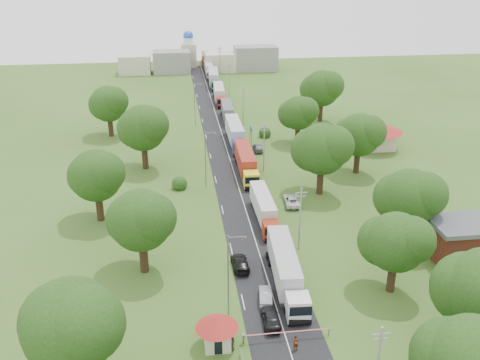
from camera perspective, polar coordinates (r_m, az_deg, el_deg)
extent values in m
plane|color=#38561C|center=(78.47, 1.17, -4.98)|extent=(260.00, 260.00, 0.00)
cube|color=black|center=(96.39, -0.58, 0.61)|extent=(8.00, 200.00, 0.04)
cylinder|color=slate|center=(57.01, 0.38, -16.63)|extent=(0.20, 0.20, 1.10)
cube|color=slate|center=(56.69, 0.38, -16.25)|extent=(0.35, 0.35, 0.25)
cylinder|color=red|center=(57.38, 5.01, -15.86)|extent=(9.00, 0.12, 0.12)
cylinder|color=slate|center=(58.68, 9.46, -15.73)|extent=(0.10, 0.10, 1.00)
cube|color=beige|center=(56.38, -2.45, -16.34)|extent=(2.60, 2.60, 2.40)
cone|color=maroon|center=(55.31, -2.48, -14.98)|extent=(4.40, 4.40, 1.10)
cube|color=black|center=(56.34, -1.08, -16.09)|extent=(0.02, 1.20, 0.90)
cube|color=black|center=(55.51, -2.32, -17.36)|extent=(0.80, 0.02, 1.90)
cylinder|color=slate|center=(109.14, 1.26, 4.48)|extent=(0.12, 0.12, 4.00)
cylinder|color=slate|center=(111.39, 1.08, 4.87)|extent=(0.12, 0.12, 4.00)
cube|color=navy|center=(109.76, 1.17, 5.47)|extent=(0.06, 3.00, 1.00)
cube|color=silver|center=(109.76, 1.17, 5.47)|extent=(0.07, 3.10, 0.06)
cube|color=gray|center=(46.88, 14.85, -15.60)|extent=(1.60, 0.10, 0.10)
cube|color=gray|center=(47.18, 14.78, -16.08)|extent=(1.20, 0.10, 0.10)
cylinder|color=gray|center=(71.28, 6.42, -4.13)|extent=(0.24, 0.24, 9.00)
cube|color=gray|center=(69.63, 6.56, -1.35)|extent=(1.60, 0.10, 0.10)
cube|color=gray|center=(69.84, 6.54, -1.73)|extent=(1.20, 0.10, 0.10)
cylinder|color=gray|center=(96.44, 2.59, 3.46)|extent=(0.24, 0.24, 9.00)
cube|color=gray|center=(95.22, 2.63, 5.61)|extent=(1.60, 0.10, 0.10)
cube|color=gray|center=(95.37, 2.62, 5.33)|extent=(1.20, 0.10, 0.10)
cylinder|color=gray|center=(122.83, 0.34, 7.85)|extent=(0.24, 0.24, 9.00)
cube|color=gray|center=(121.87, 0.35, 9.58)|extent=(1.60, 0.10, 0.10)
cube|color=gray|center=(121.99, 0.35, 9.35)|extent=(1.20, 0.10, 0.10)
cylinder|color=gray|center=(149.81, -1.12, 10.67)|extent=(0.24, 0.24, 9.00)
cube|color=gray|center=(149.02, -1.13, 12.10)|extent=(1.60, 0.10, 0.10)
cube|color=gray|center=(149.12, -1.13, 11.91)|extent=(1.20, 0.10, 0.10)
cylinder|color=gray|center=(177.10, -2.15, 12.62)|extent=(0.24, 0.24, 9.00)
cube|color=gray|center=(176.44, -2.17, 13.84)|extent=(1.60, 0.10, 0.10)
cube|color=gray|center=(176.52, -2.17, 13.68)|extent=(1.20, 0.10, 0.10)
cylinder|color=slate|center=(58.24, -1.27, -10.21)|extent=(0.16, 0.16, 10.00)
cube|color=slate|center=(55.88, -0.39, -6.13)|extent=(1.80, 0.10, 0.10)
cube|color=slate|center=(56.04, 0.42, -6.21)|extent=(0.50, 0.22, 0.15)
cylinder|color=slate|center=(89.45, -3.71, 2.16)|extent=(0.16, 0.16, 10.00)
cube|color=slate|center=(87.93, -3.21, 5.05)|extent=(1.80, 0.10, 0.10)
cube|color=slate|center=(88.03, -2.68, 4.98)|extent=(0.50, 0.22, 0.15)
cylinder|color=slate|center=(122.72, -4.87, 8.00)|extent=(0.16, 0.16, 10.00)
cube|color=slate|center=(121.61, -4.51, 10.15)|extent=(1.80, 0.10, 0.10)
cube|color=slate|center=(121.69, -4.13, 10.10)|extent=(0.50, 0.22, 0.15)
sphere|color=#1E390F|center=(48.89, 21.52, -17.21)|extent=(6.60, 6.60, 6.60)
cylinder|color=#382616|center=(59.12, 24.13, -15.25)|extent=(1.12, 1.12, 4.55)
sphere|color=#1E390F|center=(56.78, 23.14, -10.61)|extent=(7.20, 7.20, 7.20)
cylinder|color=#382616|center=(66.12, 15.86, -9.91)|extent=(1.04, 1.04, 3.85)
sphere|color=#1E390F|center=(63.76, 16.32, -6.38)|extent=(7.00, 7.00, 7.00)
sphere|color=#1E390F|center=(63.11, 17.79, -6.11)|extent=(5.50, 5.50, 5.50)
sphere|color=#1E390F|center=(64.61, 15.03, -6.31)|extent=(6.00, 6.00, 6.00)
cylinder|color=#382616|center=(76.13, 17.24, -5.27)|extent=(1.08, 1.08, 4.20)
sphere|color=#1E390F|center=(73.92, 17.70, -1.77)|extent=(7.70, 7.70, 7.70)
sphere|color=#1E390F|center=(73.28, 19.10, -1.48)|extent=(6.05, 6.05, 6.05)
sphere|color=#1E390F|center=(74.83, 16.46, -1.77)|extent=(6.60, 6.60, 6.60)
cylinder|color=#382616|center=(88.89, 8.54, -0.09)|extent=(1.12, 1.12, 4.55)
sphere|color=#1E390F|center=(86.86, 8.75, 3.29)|extent=(8.40, 8.40, 8.40)
sphere|color=#1E390F|center=(85.90, 9.97, 3.61)|extent=(6.60, 6.60, 6.60)
sphere|color=#1E390F|center=(88.11, 7.72, 3.22)|extent=(7.20, 7.20, 7.20)
cylinder|color=#382616|center=(98.67, 12.35, 1.91)|extent=(1.08, 1.08, 4.20)
sphere|color=#1E390F|center=(96.97, 12.61, 4.73)|extent=(7.70, 7.70, 7.70)
sphere|color=#1E390F|center=(96.21, 13.64, 5.00)|extent=(6.05, 6.05, 6.05)
sphere|color=#1E390F|center=(98.01, 11.71, 4.67)|extent=(6.60, 6.60, 6.60)
cylinder|color=#382616|center=(112.10, 6.14, 4.82)|extent=(1.04, 1.04, 3.85)
sphere|color=#1E390F|center=(110.72, 6.25, 7.12)|extent=(7.00, 7.00, 7.00)
sphere|color=#1E390F|center=(109.88, 7.02, 7.36)|extent=(5.50, 5.50, 5.50)
sphere|color=#1E390F|center=(111.80, 5.59, 7.04)|extent=(6.00, 6.00, 6.00)
cylinder|color=#382616|center=(128.09, 8.57, 7.21)|extent=(1.12, 1.12, 4.55)
sphere|color=#1E390F|center=(126.69, 8.72, 9.63)|extent=(8.40, 8.40, 8.40)
sphere|color=#1E390F|center=(125.78, 9.56, 9.90)|extent=(6.60, 6.60, 6.60)
sphere|color=#1E390F|center=(127.91, 8.00, 9.53)|extent=(7.20, 7.20, 7.20)
sphere|color=#1E390F|center=(49.15, -17.57, -14.57)|extent=(8.40, 8.40, 8.40)
sphere|color=#1E390F|center=(47.41, -16.10, -14.57)|extent=(6.60, 6.60, 6.60)
sphere|color=#1E390F|center=(50.92, -18.59, -14.08)|extent=(7.20, 7.20, 7.20)
cylinder|color=#382616|center=(68.18, -10.23, -8.06)|extent=(1.08, 1.08, 4.20)
sphere|color=#1E390F|center=(65.70, -10.54, -4.23)|extent=(7.70, 7.70, 7.70)
sphere|color=#1E390F|center=(64.27, -9.41, -3.97)|extent=(6.05, 6.05, 6.05)
sphere|color=#1E390F|center=(67.25, -11.40, -4.16)|extent=(6.60, 6.60, 6.60)
cylinder|color=#382616|center=(82.07, -14.74, -2.82)|extent=(1.08, 1.08, 4.20)
sphere|color=#1E390F|center=(80.02, -15.11, 0.48)|extent=(7.70, 7.70, 7.70)
sphere|color=#1E390F|center=(78.52, -14.27, 0.77)|extent=(6.05, 6.05, 6.05)
sphere|color=#1E390F|center=(81.65, -15.73, 0.45)|extent=(6.60, 6.60, 6.60)
cylinder|color=#382616|center=(99.78, -10.11, 2.44)|extent=(1.12, 1.12, 4.55)
sphere|color=#1E390F|center=(97.97, -10.33, 5.49)|extent=(8.40, 8.40, 8.40)
sphere|color=#1E390F|center=(96.48, -9.51, 5.83)|extent=(6.60, 6.60, 6.60)
sphere|color=#1E390F|center=(99.65, -10.97, 5.38)|extent=(7.20, 7.20, 7.20)
cylinder|color=#382616|center=(119.38, -13.63, 5.53)|extent=(1.08, 1.08, 4.20)
sphere|color=#1E390F|center=(117.98, -13.87, 7.90)|extent=(7.70, 7.70, 7.70)
sphere|color=#1E390F|center=(116.57, -13.28, 8.20)|extent=(6.05, 6.05, 6.05)
sphere|color=#1E390F|center=(119.57, -14.31, 7.79)|extent=(6.60, 6.60, 6.60)
cube|color=maroon|center=(75.62, 22.63, -6.13)|extent=(8.00, 6.00, 4.60)
cube|color=#47494F|center=(74.46, 22.93, -4.38)|extent=(8.60, 6.60, 0.60)
cube|color=beige|center=(112.00, 14.24, 4.25)|extent=(7.00, 5.00, 4.00)
cone|color=maroon|center=(111.12, 14.39, 5.66)|extent=(10.08, 10.08, 1.80)
cube|color=gray|center=(181.47, -7.30, 12.40)|extent=(12.00, 8.00, 7.00)
cube|color=beige|center=(182.32, -2.14, 12.45)|extent=(10.00, 8.00, 6.00)
cube|color=gray|center=(183.61, 1.68, 12.85)|extent=(14.00, 8.00, 8.00)
cube|color=beige|center=(181.93, -11.15, 12.02)|extent=(10.00, 8.00, 6.00)
cube|color=beige|center=(189.36, -5.47, 13.08)|extent=(5.00, 5.00, 8.00)
cylinder|color=silver|center=(188.56, -5.53, 14.57)|extent=(3.20, 3.20, 2.00)
sphere|color=#2659B2|center=(188.32, -5.55, 15.06)|extent=(3.40, 3.40, 3.40)
cube|color=white|center=(59.78, 6.19, -13.31)|extent=(2.67, 2.67, 2.63)
cube|color=black|center=(58.58, 6.50, -13.75)|extent=(2.42, 0.17, 1.16)
cube|color=slate|center=(59.49, 6.42, -14.81)|extent=(2.32, 0.39, 0.37)
cube|color=slate|center=(66.13, 4.69, -10.15)|extent=(3.16, 12.22, 0.32)
cube|color=#AAAAAF|center=(65.37, 4.69, -8.62)|extent=(3.39, 12.55, 3.16)
cylinder|color=black|center=(59.72, 6.36, -14.70)|extent=(2.47, 1.05, 1.05)
cylinder|color=black|center=(61.18, 5.94, -13.62)|extent=(2.47, 1.05, 1.05)
cylinder|color=black|center=(69.30, 4.06, -8.68)|extent=(2.47, 1.05, 1.05)
cylinder|color=black|center=(70.62, 3.81, -8.01)|extent=(2.47, 1.05, 1.05)
cube|color=#9C2911|center=(74.62, 3.32, -5.36)|extent=(2.24, 2.24, 2.31)
cube|color=black|center=(73.51, 3.49, -5.55)|extent=(2.12, 0.04, 1.01)
cube|color=slate|center=(74.16, 3.45, -6.37)|extent=(2.03, 0.27, 0.32)
cube|color=slate|center=(80.58, 2.47, -3.64)|extent=(2.22, 10.63, 0.28)
cube|color=silver|center=(80.09, 2.46, -2.49)|extent=(2.41, 10.91, 2.77)
cylinder|color=black|center=(74.38, 3.42, -6.31)|extent=(2.17, 0.92, 0.92)
cylinder|color=black|center=(75.80, 3.19, -5.70)|extent=(2.17, 0.92, 0.92)
cylinder|color=black|center=(83.53, 2.10, -2.79)|extent=(2.17, 0.92, 0.92)
cylinder|color=black|center=(84.76, 1.95, -2.38)|extent=(2.17, 0.92, 0.92)
cube|color=yellow|center=(90.11, 1.21, 0.05)|extent=(2.55, 2.55, 2.61)
cube|color=black|center=(88.82, 1.33, -0.05)|extent=(2.41, 0.06, 1.15)
cube|color=slate|center=(89.44, 1.31, -0.86)|extent=(2.30, 0.29, 0.37)
cube|color=slate|center=(97.12, 0.56, 1.29)|extent=(2.60, 12.06, 0.31)
cube|color=maroon|center=(96.72, 0.54, 2.39)|extent=(2.82, 12.38, 3.14)
cylinder|color=black|center=(89.70, 1.29, -0.83)|extent=(2.46, 1.05, 1.05)
cylinder|color=black|center=(91.40, 1.11, -0.35)|extent=(2.46, 1.05, 1.05)
cylinder|color=black|center=(100.59, 0.27, 1.92)|extent=(2.46, 1.05, 1.05)
cylinder|color=black|center=(102.04, 0.16, 2.24)|extent=(2.46, 1.05, 1.05)
cube|color=#1B3FA7|center=(104.99, -0.08, 3.53)|extent=(2.60, 2.60, 2.70)
cube|color=black|center=(103.64, 0.01, 3.48)|extent=(2.48, 0.03, 1.19)
cube|color=slate|center=(104.20, 0.01, 2.74)|extent=(2.38, 0.26, 0.38)
cube|color=slate|center=(112.36, -0.58, 4.40)|extent=(2.52, 12.43, 0.32)
cube|color=#B2B3B7|center=(112.05, -0.60, 5.39)|extent=(2.74, 12.75, 3.24)
cylinder|color=black|center=(104.47, -0.01, 2.76)|extent=(2.54, 1.08, 1.08)
cylinder|color=black|center=(106.28, -0.15, 3.13)|extent=(2.54, 1.08, 1.08)
cylinder|color=black|center=(116.00, -0.80, 4.87)|extent=(2.54, 1.08, 1.08)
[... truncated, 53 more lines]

